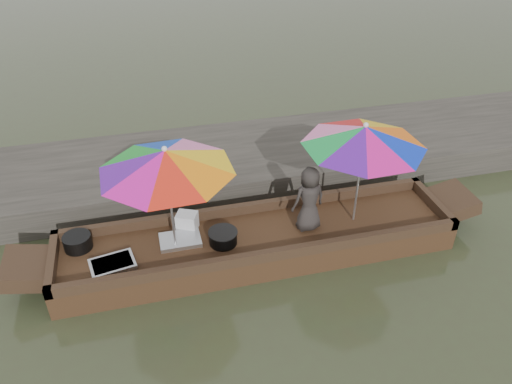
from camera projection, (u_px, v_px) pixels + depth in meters
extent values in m
plane|color=#364026|center=(258.00, 253.00, 7.18)|extent=(80.00, 80.00, 0.00)
cube|color=#2D2B26|center=(227.00, 163.00, 8.81)|extent=(22.00, 2.20, 0.50)
cube|color=#362313|center=(258.00, 244.00, 7.08)|extent=(5.55, 1.20, 0.35)
cylinder|color=black|center=(78.00, 242.00, 6.69)|extent=(0.37, 0.37, 0.20)
cube|color=silver|center=(113.00, 265.00, 6.39)|extent=(0.62, 0.48, 0.09)
cube|color=silver|center=(180.00, 240.00, 6.84)|extent=(0.56, 0.39, 0.06)
cylinder|color=black|center=(223.00, 238.00, 6.78)|extent=(0.38, 0.38, 0.18)
cube|color=silver|center=(187.00, 221.00, 7.02)|extent=(0.35, 0.32, 0.26)
imported|color=#2D2826|center=(309.00, 199.00, 6.85)|extent=(0.53, 0.39, 0.98)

